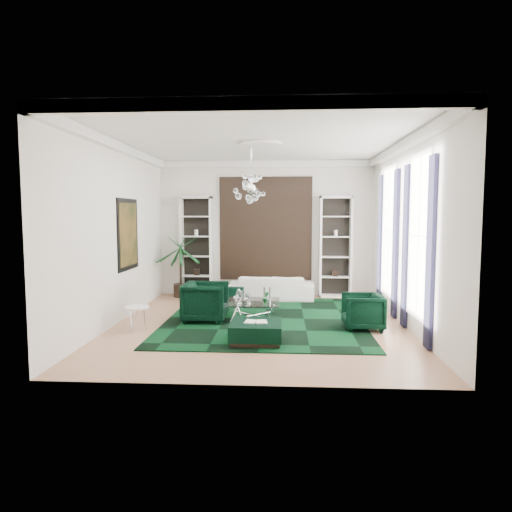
# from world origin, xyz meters

# --- Properties ---
(floor) EXTENTS (6.00, 7.00, 0.02)m
(floor) POSITION_xyz_m (0.00, 0.00, -0.01)
(floor) COLOR tan
(floor) RESTS_ON ground
(ceiling) EXTENTS (6.00, 7.00, 0.02)m
(ceiling) POSITION_xyz_m (0.00, 0.00, 3.81)
(ceiling) COLOR white
(ceiling) RESTS_ON ground
(wall_back) EXTENTS (6.00, 0.02, 3.80)m
(wall_back) POSITION_xyz_m (0.00, 3.51, 1.90)
(wall_back) COLOR silver
(wall_back) RESTS_ON ground
(wall_front) EXTENTS (6.00, 0.02, 3.80)m
(wall_front) POSITION_xyz_m (0.00, -3.51, 1.90)
(wall_front) COLOR silver
(wall_front) RESTS_ON ground
(wall_left) EXTENTS (0.02, 7.00, 3.80)m
(wall_left) POSITION_xyz_m (-3.01, 0.00, 1.90)
(wall_left) COLOR silver
(wall_left) RESTS_ON ground
(wall_right) EXTENTS (0.02, 7.00, 3.80)m
(wall_right) POSITION_xyz_m (3.01, 0.00, 1.90)
(wall_right) COLOR silver
(wall_right) RESTS_ON ground
(crown_molding) EXTENTS (6.00, 7.00, 0.18)m
(crown_molding) POSITION_xyz_m (0.00, 0.00, 3.70)
(crown_molding) COLOR white
(crown_molding) RESTS_ON ceiling
(ceiling_medallion) EXTENTS (0.90, 0.90, 0.05)m
(ceiling_medallion) POSITION_xyz_m (0.00, 0.30, 3.77)
(ceiling_medallion) COLOR white
(ceiling_medallion) RESTS_ON ceiling
(tapestry) EXTENTS (2.50, 0.06, 2.80)m
(tapestry) POSITION_xyz_m (0.00, 3.46, 1.90)
(tapestry) COLOR black
(tapestry) RESTS_ON wall_back
(shelving_left) EXTENTS (0.90, 0.38, 2.80)m
(shelving_left) POSITION_xyz_m (-1.95, 3.31, 1.40)
(shelving_left) COLOR white
(shelving_left) RESTS_ON floor
(shelving_right) EXTENTS (0.90, 0.38, 2.80)m
(shelving_right) POSITION_xyz_m (1.95, 3.31, 1.40)
(shelving_right) COLOR white
(shelving_right) RESTS_ON floor
(painting) EXTENTS (0.04, 1.30, 1.60)m
(painting) POSITION_xyz_m (-2.97, 0.60, 1.85)
(painting) COLOR black
(painting) RESTS_ON wall_left
(window_near) EXTENTS (0.03, 1.10, 2.90)m
(window_near) POSITION_xyz_m (2.99, -0.90, 1.90)
(window_near) COLOR white
(window_near) RESTS_ON wall_right
(curtain_near_a) EXTENTS (0.07, 0.30, 3.25)m
(curtain_near_a) POSITION_xyz_m (2.96, -1.68, 1.65)
(curtain_near_a) COLOR black
(curtain_near_a) RESTS_ON floor
(curtain_near_b) EXTENTS (0.07, 0.30, 3.25)m
(curtain_near_b) POSITION_xyz_m (2.96, -0.12, 1.65)
(curtain_near_b) COLOR black
(curtain_near_b) RESTS_ON floor
(window_far) EXTENTS (0.03, 1.10, 2.90)m
(window_far) POSITION_xyz_m (2.99, 1.50, 1.90)
(window_far) COLOR white
(window_far) RESTS_ON wall_right
(curtain_far_a) EXTENTS (0.07, 0.30, 3.25)m
(curtain_far_a) POSITION_xyz_m (2.96, 0.72, 1.65)
(curtain_far_a) COLOR black
(curtain_far_a) RESTS_ON floor
(curtain_far_b) EXTENTS (0.07, 0.30, 3.25)m
(curtain_far_b) POSITION_xyz_m (2.96, 2.28, 1.65)
(curtain_far_b) COLOR black
(curtain_far_b) RESTS_ON floor
(rug) EXTENTS (4.20, 5.00, 0.02)m
(rug) POSITION_xyz_m (0.09, 0.43, 0.01)
(rug) COLOR black
(rug) RESTS_ON floor
(sofa) EXTENTS (2.24, 0.87, 0.65)m
(sofa) POSITION_xyz_m (0.19, 2.76, 0.33)
(sofa) COLOR silver
(sofa) RESTS_ON floor
(armchair_left) EXTENTS (0.93, 0.90, 0.85)m
(armchair_left) POSITION_xyz_m (-1.17, 0.16, 0.42)
(armchair_left) COLOR black
(armchair_left) RESTS_ON floor
(armchair_right) EXTENTS (0.79, 0.77, 0.72)m
(armchair_right) POSITION_xyz_m (2.09, -0.34, 0.36)
(armchair_right) COLOR black
(armchair_right) RESTS_ON floor
(coffee_table) EXTENTS (1.15, 1.15, 0.39)m
(coffee_table) POSITION_xyz_m (-0.16, 0.44, 0.20)
(coffee_table) COLOR white
(coffee_table) RESTS_ON floor
(ottoman_side) EXTENTS (0.93, 0.93, 0.41)m
(ottoman_side) POSITION_xyz_m (-0.99, 2.58, 0.21)
(ottoman_side) COLOR black
(ottoman_side) RESTS_ON floor
(ottoman_front) EXTENTS (0.92, 0.92, 0.37)m
(ottoman_front) POSITION_xyz_m (0.01, -1.40, 0.18)
(ottoman_front) COLOR black
(ottoman_front) RESTS_ON floor
(book) EXTENTS (0.41, 0.27, 0.03)m
(book) POSITION_xyz_m (0.01, -1.40, 0.38)
(book) COLOR white
(book) RESTS_ON ottoman_front
(side_table) EXTENTS (0.49, 0.49, 0.47)m
(side_table) POSITION_xyz_m (-2.39, -0.70, 0.23)
(side_table) COLOR white
(side_table) RESTS_ON floor
(palm) EXTENTS (1.40, 1.40, 2.24)m
(palm) POSITION_xyz_m (-2.34, 3.01, 1.12)
(palm) COLOR #145022
(palm) RESTS_ON floor
(chandelier) EXTENTS (0.83, 0.83, 0.75)m
(chandelier) POSITION_xyz_m (-0.20, 0.56, 2.85)
(chandelier) COLOR white
(chandelier) RESTS_ON ceiling
(table_plant) EXTENTS (0.14, 0.12, 0.26)m
(table_plant) POSITION_xyz_m (0.13, 0.20, 0.52)
(table_plant) COLOR #145022
(table_plant) RESTS_ON coffee_table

